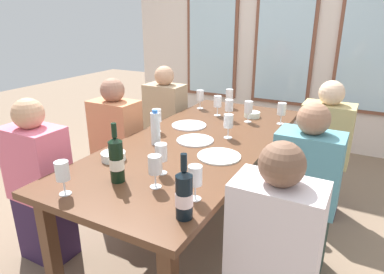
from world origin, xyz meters
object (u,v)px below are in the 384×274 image
wine_glass_0 (200,96)px  wine_glass_2 (282,110)px  wine_glass_5 (249,108)px  seated_person_3 (323,153)px  wine_glass_7 (161,154)px  white_plate_0 (219,156)px  tasting_bowl_0 (113,156)px  wine_glass_1 (195,176)px  wine_glass_8 (218,102)px  wine_glass_9 (228,122)px  wine_bottle_0 (184,194)px  tasting_bowl_1 (252,114)px  wine_glass_11 (62,173)px  seated_person_4 (41,187)px  water_bottle (155,128)px  dining_table (198,149)px  wine_glass_4 (229,95)px  seated_person_5 (272,264)px  wine_bottle_1 (116,159)px  seated_person_1 (304,195)px  seated_person_0 (117,148)px  white_plate_2 (189,125)px  white_plate_1 (195,140)px  wine_glass_6 (229,106)px  wine_glass_3 (157,117)px  seated_person_2 (166,124)px  wine_glass_10 (155,165)px

wine_glass_0 → wine_glass_2: bearing=-8.5°
wine_glass_5 → seated_person_3: bearing=13.9°
wine_glass_7 → seated_person_3: size_ratio=0.16×
white_plate_0 → tasting_bowl_0: tasting_bowl_0 is taller
wine_glass_0 → wine_glass_1: (0.74, -1.49, 0.00)m
wine_glass_0 → wine_glass_8: 0.27m
wine_glass_9 → wine_bottle_0: bearing=-77.6°
tasting_bowl_1 → wine_glass_11: 1.76m
tasting_bowl_1 → seated_person_4: bearing=-121.8°
water_bottle → wine_glass_0: (-0.16, 0.96, 0.01)m
tasting_bowl_0 → wine_glass_5: wine_glass_5 is taller
wine_glass_5 → seated_person_3: 0.70m
dining_table → wine_glass_7: 0.60m
wine_glass_4 → seated_person_5: (0.91, -1.67, -0.33)m
wine_glass_9 → wine_glass_11: 1.20m
wine_bottle_1 → seated_person_1: size_ratio=0.29×
tasting_bowl_1 → wine_glass_11: wine_glass_11 is taller
wine_glass_8 → seated_person_4: (-0.63, -1.37, -0.34)m
tasting_bowl_1 → seated_person_0: size_ratio=0.12×
dining_table → white_plate_2: white_plate_2 is taller
water_bottle → wine_glass_11: bearing=-90.6°
white_plate_1 → seated_person_1: seated_person_1 is taller
tasting_bowl_1 → wine_glass_6: 0.25m
wine_bottle_0 → wine_bottle_1: 0.50m
wine_glass_7 → seated_person_1: bearing=37.2°
white_plate_2 → seated_person_1: (0.97, -0.29, -0.22)m
water_bottle → wine_glass_3: 0.26m
white_plate_0 → wine_glass_7: bearing=-117.4°
wine_glass_11 → tasting_bowl_0: bearing=98.7°
tasting_bowl_1 → wine_glass_0: wine_glass_0 is taller
seated_person_3 → seated_person_2: bearing=178.5°
tasting_bowl_0 → water_bottle: bearing=77.9°
seated_person_1 → seated_person_2: same height
tasting_bowl_1 → seated_person_2: size_ratio=0.12×
wine_glass_10 → seated_person_1: (0.63, 0.68, -0.34)m
wine_glass_7 → seated_person_4: bearing=-168.2°
seated_person_4 → dining_table: bearing=44.2°
wine_glass_5 → wine_glass_7: (-0.10, -1.14, -0.00)m
white_plate_1 → seated_person_0: seated_person_0 is taller
seated_person_5 → white_plate_2: bearing=134.3°
wine_glass_0 → wine_bottle_0: bearing=-65.1°
white_plate_2 → seated_person_4: size_ratio=0.25×
white_plate_1 → wine_glass_9: wine_glass_9 is taller
wine_glass_0 → wine_glass_4: 0.28m
wine_glass_2 → seated_person_4: 1.85m
wine_glass_9 → wine_glass_3: bearing=-166.4°
white_plate_1 → seated_person_1: bearing=-1.0°
wine_glass_0 → wine_glass_7: bearing=-71.7°
white_plate_0 → seated_person_1: bearing=18.1°
white_plate_2 → wine_glass_3: (-0.15, -0.23, 0.11)m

